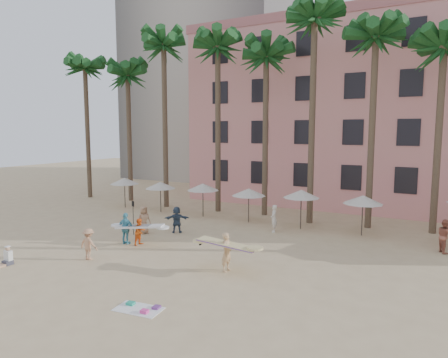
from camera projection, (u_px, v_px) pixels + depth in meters
ground at (151, 280)px, 18.09m from camera, size 120.00×120.00×0.00m
pink_hotel at (391, 117)px, 36.45m from camera, size 35.00×14.00×16.00m
grey_tower at (218, 2)px, 56.76m from camera, size 22.00×18.00×50.00m
palm_row at (283, 45)px, 29.36m from camera, size 44.40×5.40×16.30m
umbrella_row at (225, 189)px, 30.13m from camera, size 22.50×2.70×2.73m
beach_towel at (140, 308)px, 15.11m from camera, size 1.90×1.20×0.14m
carrier_yellow at (227, 250)px, 19.09m from camera, size 2.94×0.89×1.90m
carrier_white at (140, 230)px, 23.56m from camera, size 2.94×1.58×1.59m
beachgoers at (207, 227)px, 24.13m from camera, size 18.31×11.19×1.89m
paddle at (133, 213)px, 25.75m from camera, size 0.18×0.04×2.23m
seated_man at (7, 259)px, 20.06m from camera, size 0.42×0.73×0.95m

